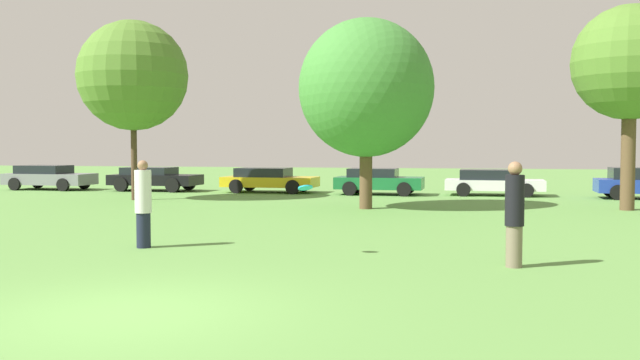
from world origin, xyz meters
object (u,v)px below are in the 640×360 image
at_px(tree_0, 133,76).
at_px(tree_2, 630,64).
at_px(parked_car_black, 154,178).
at_px(parked_car_yellow, 268,179).
at_px(parked_car_green, 378,181).
at_px(frisbee, 305,188).
at_px(tree_1, 366,88).
at_px(person_catcher, 515,213).
at_px(parked_car_grey, 48,177).
at_px(parked_car_white, 492,182).
at_px(person_thrower, 143,204).

distance_m(tree_0, tree_2, 18.53).
xyz_separation_m(tree_2, parked_car_black, (-20.20, 6.19, -4.33)).
bearing_deg(tree_0, parked_car_yellow, 53.48).
bearing_deg(parked_car_green, frisbee, -85.98).
distance_m(frisbee, tree_1, 10.88).
xyz_separation_m(tree_0, tree_1, (9.71, -2.02, -0.82)).
height_order(person_catcher, tree_0, tree_0).
relative_size(tree_1, parked_car_black, 1.51).
height_order(tree_1, parked_car_black, tree_1).
relative_size(parked_car_grey, parked_car_green, 1.12).
xyz_separation_m(tree_0, parked_car_white, (14.31, 5.51, -4.40)).
bearing_deg(person_catcher, tree_2, -103.90).
bearing_deg(parked_car_grey, parked_car_green, 1.23).
relative_size(person_thrower, parked_car_black, 0.43).
height_order(tree_2, parked_car_black, tree_2).
height_order(tree_2, parked_car_white, tree_2).
xyz_separation_m(tree_0, parked_car_black, (-1.69, 5.44, -4.37)).
bearing_deg(tree_1, parked_car_yellow, 126.94).
xyz_separation_m(person_thrower, parked_car_grey, (-13.52, 17.36, -0.30)).
bearing_deg(tree_0, parked_car_white, 21.07).
distance_m(tree_0, tree_1, 9.95).
xyz_separation_m(parked_car_black, parked_car_green, (10.99, -0.41, -0.00)).
bearing_deg(frisbee, tree_1, 91.19).
bearing_deg(tree_2, tree_1, -171.77).
bearing_deg(parked_car_black, tree_0, -70.80).
relative_size(tree_2, parked_car_grey, 1.58).
height_order(frisbee, parked_car_grey, frisbee).
bearing_deg(tree_2, parked_car_green, 147.92).
bearing_deg(person_thrower, person_catcher, -0.00).
relative_size(tree_1, parked_car_yellow, 1.48).
distance_m(frisbee, tree_0, 16.39).
bearing_deg(parked_car_black, person_catcher, -47.86).
bearing_deg(tree_1, tree_2, 8.23).
distance_m(person_thrower, parked_car_green, 17.42).
bearing_deg(parked_car_black, parked_car_yellow, 2.41).
bearing_deg(tree_2, frisbee, -126.08).
relative_size(parked_car_yellow, parked_car_white, 1.03).
bearing_deg(person_thrower, tree_0, 124.01).
distance_m(person_thrower, parked_car_grey, 22.01).
relative_size(frisbee, parked_car_green, 0.08).
height_order(frisbee, tree_0, tree_0).
xyz_separation_m(parked_car_yellow, parked_car_white, (10.24, 0.02, -0.02)).
relative_size(parked_car_grey, parked_car_black, 1.01).
bearing_deg(person_thrower, tree_2, 49.57).
distance_m(person_catcher, parked_car_grey, 27.95).
bearing_deg(parked_car_black, parked_car_grey, -175.95).
bearing_deg(tree_1, parked_car_green, 93.34).
height_order(person_thrower, frisbee, person_thrower).
bearing_deg(parked_car_grey, parked_car_yellow, 3.22).
height_order(parked_car_grey, parked_car_black, parked_car_grey).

